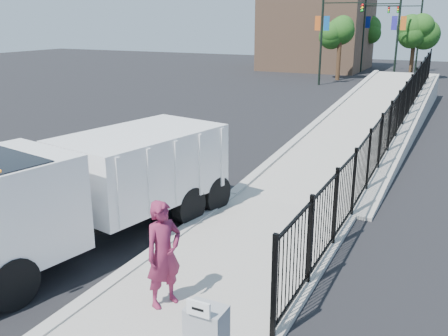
% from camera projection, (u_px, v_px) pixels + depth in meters
% --- Properties ---
extents(ground, '(120.00, 120.00, 0.00)m').
position_uv_depth(ground, '(159.00, 252.00, 11.56)').
color(ground, black).
rests_on(ground, ground).
extents(sidewalk, '(3.55, 12.00, 0.12)m').
position_uv_depth(sidewalk, '(188.00, 314.00, 9.01)').
color(sidewalk, '#9E998E').
rests_on(sidewalk, ground).
extents(curb, '(0.30, 12.00, 0.16)m').
position_uv_depth(curb, '(103.00, 289.00, 9.82)').
color(curb, '#ADAAA3').
rests_on(curb, ground).
extents(ramp, '(3.95, 24.06, 3.19)m').
position_uv_depth(ramp, '(376.00, 129.00, 24.42)').
color(ramp, '#9E998E').
rests_on(ramp, ground).
extents(iron_fence, '(0.10, 28.00, 1.80)m').
position_uv_depth(iron_fence, '(396.00, 129.00, 20.12)').
color(iron_fence, black).
rests_on(iron_fence, ground).
extents(truck, '(3.88, 8.03, 2.64)m').
position_uv_depth(truck, '(88.00, 185.00, 11.56)').
color(truck, black).
rests_on(truck, ground).
extents(worker, '(0.73, 0.86, 2.01)m').
position_uv_depth(worker, '(164.00, 254.00, 8.96)').
color(worker, maroon).
rests_on(worker, sidewalk).
extents(arrow_sign, '(0.35, 0.04, 0.22)m').
position_uv_depth(arrow_sign, '(198.00, 309.00, 6.65)').
color(arrow_sign, white).
rests_on(arrow_sign, utility_cabinet).
extents(light_pole_0, '(3.77, 0.22, 8.00)m').
position_uv_depth(light_pole_0, '(326.00, 29.00, 38.96)').
color(light_pole_0, black).
rests_on(light_pole_0, ground).
extents(light_pole_1, '(3.78, 0.22, 8.00)m').
position_uv_depth(light_pole_1, '(394.00, 29.00, 40.55)').
color(light_pole_1, black).
rests_on(light_pole_1, ground).
extents(light_pole_2, '(3.77, 0.22, 8.00)m').
position_uv_depth(light_pole_2, '(367.00, 27.00, 48.41)').
color(light_pole_2, black).
rests_on(light_pole_2, ground).
extents(light_pole_3, '(3.77, 0.22, 8.00)m').
position_uv_depth(light_pole_3, '(416.00, 27.00, 48.33)').
color(light_pole_3, black).
rests_on(light_pole_3, ground).
extents(tree_0, '(2.41, 2.41, 5.20)m').
position_uv_depth(tree_0, '(340.00, 33.00, 42.38)').
color(tree_0, '#382314').
rests_on(tree_0, ground).
extents(tree_1, '(2.38, 2.38, 5.19)m').
position_uv_depth(tree_1, '(415.00, 33.00, 42.98)').
color(tree_1, '#382314').
rests_on(tree_1, ground).
extents(tree_2, '(2.52, 2.52, 5.26)m').
position_uv_depth(tree_2, '(369.00, 30.00, 52.89)').
color(tree_2, '#382314').
rests_on(tree_2, ground).
extents(building, '(10.00, 10.00, 8.00)m').
position_uv_depth(building, '(317.00, 30.00, 52.03)').
color(building, '#8C664C').
rests_on(building, ground).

